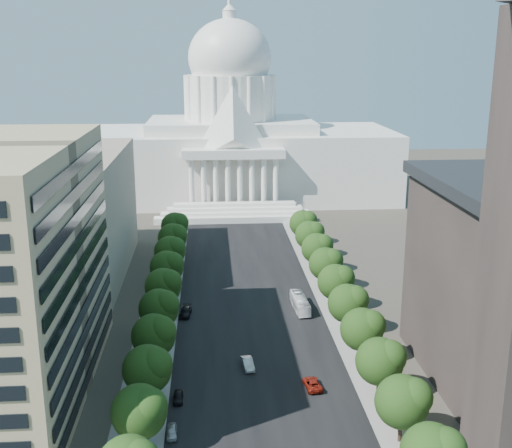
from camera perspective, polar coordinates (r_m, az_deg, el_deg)
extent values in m
cube|color=black|center=(153.05, -0.96, -5.19)|extent=(30.00, 260.00, 0.01)
cube|color=gray|center=(153.25, -8.10, -5.32)|extent=(8.00, 260.00, 0.02)
cube|color=gray|center=(155.19, 6.09, -4.99)|extent=(8.00, 260.00, 0.02)
cube|color=white|center=(241.95, -2.25, 5.39)|extent=(120.00, 50.00, 25.00)
cube|color=white|center=(239.97, -2.28, 8.80)|extent=(60.00, 40.00, 4.00)
cube|color=white|center=(214.04, -2.02, 6.30)|extent=(34.00, 8.00, 3.00)
cylinder|color=white|center=(239.10, -2.31, 11.18)|extent=(32.00, 32.00, 16.00)
ellipsoid|color=white|center=(238.59, -2.35, 14.54)|extent=(30.00, 30.00, 27.60)
cylinder|color=white|center=(238.85, -2.38, 17.66)|extent=(4.80, 4.80, 7.00)
cone|color=white|center=(239.10, -2.39, 18.74)|extent=(5.20, 5.20, 2.50)
cube|color=gray|center=(163.05, -18.29, 0.82)|extent=(38.00, 52.00, 30.00)
cylinder|color=#33261C|center=(93.44, -10.23, -18.58)|extent=(0.56, 0.56, 2.94)
sphere|color=black|center=(90.95, -10.37, -16.11)|extent=(7.60, 7.60, 7.60)
sphere|color=black|center=(89.58, -9.58, -15.74)|extent=(5.32, 5.32, 5.32)
cylinder|color=#33261C|center=(103.61, -9.54, -14.92)|extent=(0.56, 0.56, 2.94)
sphere|color=black|center=(101.36, -9.66, -12.62)|extent=(7.60, 7.60, 7.60)
sphere|color=black|center=(100.04, -8.95, -12.24)|extent=(5.32, 5.32, 5.32)
cylinder|color=#33261C|center=(114.13, -9.00, -11.93)|extent=(0.56, 0.56, 2.94)
sphere|color=black|center=(112.09, -9.10, -9.78)|extent=(7.60, 7.60, 7.60)
sphere|color=black|center=(110.82, -8.46, -9.41)|extent=(5.32, 5.32, 5.32)
cylinder|color=#33261C|center=(124.92, -8.56, -9.44)|extent=(0.56, 0.56, 2.94)
sphere|color=black|center=(123.06, -8.64, -7.45)|extent=(7.60, 7.60, 7.60)
sphere|color=black|center=(121.83, -8.06, -7.08)|extent=(5.32, 5.32, 5.32)
cylinder|color=#33261C|center=(135.91, -8.19, -7.36)|extent=(0.56, 0.56, 2.94)
sphere|color=black|center=(134.20, -8.27, -5.50)|extent=(7.60, 7.60, 7.60)
sphere|color=black|center=(133.01, -7.73, -5.15)|extent=(5.32, 5.32, 5.32)
cylinder|color=#33261C|center=(147.06, -7.89, -5.58)|extent=(0.56, 0.56, 2.94)
sphere|color=black|center=(145.48, -7.95, -3.85)|extent=(7.60, 7.60, 7.60)
sphere|color=black|center=(144.32, -7.46, -3.51)|extent=(5.32, 5.32, 5.32)
cylinder|color=#33261C|center=(158.33, -7.62, -4.06)|extent=(0.56, 0.56, 2.94)
sphere|color=black|center=(156.87, -7.68, -2.44)|extent=(7.60, 7.60, 7.60)
sphere|color=black|center=(155.73, -7.22, -2.11)|extent=(5.32, 5.32, 5.32)
cylinder|color=#33261C|center=(169.70, -7.40, -2.74)|extent=(0.56, 0.56, 2.94)
sphere|color=black|center=(168.34, -7.45, -1.22)|extent=(7.60, 7.60, 7.60)
sphere|color=black|center=(167.23, -7.02, -0.91)|extent=(5.32, 5.32, 5.32)
cylinder|color=#33261C|center=(181.16, -7.20, -1.59)|extent=(0.56, 0.56, 2.94)
sphere|color=black|center=(179.88, -7.25, -0.16)|extent=(7.60, 7.60, 7.60)
sphere|color=black|center=(178.79, -6.84, 0.14)|extent=(5.32, 5.32, 5.32)
cylinder|color=#33261C|center=(96.42, 12.68, -17.56)|extent=(0.56, 0.56, 2.94)
sphere|color=black|center=(94.01, 12.85, -15.14)|extent=(7.60, 7.60, 7.60)
sphere|color=black|center=(93.20, 13.84, -14.68)|extent=(5.32, 5.32, 5.32)
cylinder|color=#33261C|center=(106.30, 10.80, -14.16)|extent=(0.56, 0.56, 2.94)
sphere|color=black|center=(104.12, 10.92, -11.90)|extent=(7.60, 7.60, 7.60)
sphere|color=black|center=(103.30, 11.79, -11.46)|extent=(5.32, 5.32, 5.32)
cylinder|color=#33261C|center=(116.58, 9.28, -11.33)|extent=(0.56, 0.56, 2.94)
sphere|color=black|center=(114.59, 9.38, -9.23)|extent=(7.60, 7.60, 7.60)
sphere|color=black|center=(113.77, 10.15, -8.82)|extent=(5.32, 5.32, 5.32)
cylinder|color=#33261C|center=(127.16, 8.04, -8.97)|extent=(0.56, 0.56, 2.94)
sphere|color=black|center=(125.34, 8.12, -7.00)|extent=(7.60, 7.60, 7.60)
sphere|color=black|center=(124.52, 8.81, -6.62)|extent=(5.32, 5.32, 5.32)
cylinder|color=#33261C|center=(137.97, 7.00, -6.96)|extent=(0.56, 0.56, 2.94)
sphere|color=black|center=(136.30, 7.06, -5.13)|extent=(7.60, 7.60, 7.60)
sphere|color=black|center=(135.47, 7.70, -4.77)|extent=(5.32, 5.32, 5.32)
cylinder|color=#33261C|center=(148.97, 6.12, -5.25)|extent=(0.56, 0.56, 2.94)
sphere|color=black|center=(147.42, 6.17, -3.54)|extent=(7.60, 7.60, 7.60)
sphere|color=black|center=(146.59, 6.75, -3.19)|extent=(5.32, 5.32, 5.32)
cylinder|color=#33261C|center=(160.11, 5.37, -3.78)|extent=(0.56, 0.56, 2.94)
sphere|color=black|center=(158.67, 5.41, -2.17)|extent=(7.60, 7.60, 7.60)
sphere|color=black|center=(157.84, 5.94, -1.84)|extent=(5.32, 5.32, 5.32)
cylinder|color=#33261C|center=(171.36, 4.72, -2.49)|extent=(0.56, 0.56, 2.94)
sphere|color=black|center=(170.02, 4.75, -0.98)|extent=(7.60, 7.60, 7.60)
sphere|color=black|center=(169.19, 5.25, -0.67)|extent=(5.32, 5.32, 5.32)
cylinder|color=#33261C|center=(182.71, 4.15, -1.37)|extent=(0.56, 0.56, 2.94)
sphere|color=black|center=(181.45, 4.18, 0.06)|extent=(7.60, 7.60, 7.60)
sphere|color=black|center=(180.63, 4.64, 0.35)|extent=(5.32, 5.32, 5.32)
cylinder|color=gray|center=(81.83, 16.82, -18.23)|extent=(2.40, 0.14, 0.14)
sphere|color=gray|center=(81.52, 16.05, -18.39)|extent=(0.44, 0.44, 0.44)
cylinder|color=gray|center=(104.67, 12.38, -12.85)|extent=(0.18, 0.18, 9.00)
cylinder|color=gray|center=(102.44, 11.86, -10.78)|extent=(2.40, 0.14, 0.14)
sphere|color=gray|center=(102.19, 11.25, -10.87)|extent=(0.44, 0.44, 0.44)
cylinder|color=gray|center=(126.51, 9.21, -7.65)|extent=(0.18, 0.18, 9.00)
cylinder|color=gray|center=(124.66, 8.75, -5.85)|extent=(2.40, 0.14, 0.14)
sphere|color=gray|center=(124.46, 8.25, -5.92)|extent=(0.44, 0.44, 0.44)
cylinder|color=gray|center=(149.34, 7.04, -3.99)|extent=(0.18, 0.18, 9.00)
cylinder|color=gray|center=(147.78, 6.63, -2.43)|extent=(2.40, 0.14, 0.14)
sphere|color=gray|center=(147.61, 6.21, -2.48)|extent=(0.44, 0.44, 0.44)
cylinder|color=gray|center=(172.77, 5.46, -1.31)|extent=(0.18, 0.18, 9.00)
cylinder|color=gray|center=(171.42, 5.10, 0.06)|extent=(2.40, 0.14, 0.14)
sphere|color=gray|center=(171.28, 4.74, 0.02)|extent=(0.44, 0.44, 0.44)
cylinder|color=gray|center=(196.59, 4.27, 0.72)|extent=(0.18, 0.18, 9.00)
cylinder|color=gray|center=(195.41, 3.94, 1.94)|extent=(2.40, 0.14, 0.14)
sphere|color=gray|center=(195.28, 3.62, 1.91)|extent=(0.44, 0.44, 0.44)
imported|color=black|center=(104.54, -6.93, -15.03)|extent=(1.61, 3.91, 1.33)
imported|color=#A9ACB1|center=(113.30, -0.74, -12.31)|extent=(2.33, 5.10, 1.62)
imported|color=maroon|center=(107.70, 5.03, -13.97)|extent=(2.98, 5.51, 1.47)
imported|color=black|center=(134.84, -6.29, -7.79)|extent=(2.80, 5.65, 1.58)
imported|color=#A0A3A7|center=(96.50, -7.50, -17.84)|extent=(1.68, 3.91, 1.31)
imported|color=silver|center=(137.06, 3.94, -7.02)|extent=(3.19, 10.97, 3.02)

